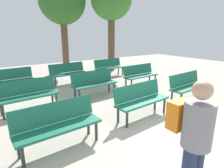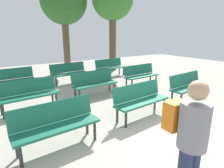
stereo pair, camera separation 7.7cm
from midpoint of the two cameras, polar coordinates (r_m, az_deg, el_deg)
ground_plane at (r=4.29m, az=24.31°, el=-16.14°), size 24.00×24.00×0.00m
bench_r0_c0 at (r=3.75m, az=-16.05°, el=-11.18°), size 1.63×0.57×0.87m
bench_r0_c1 at (r=4.93m, az=9.04°, el=-4.31°), size 1.63×0.60×0.87m
bench_r0_c2 at (r=6.62m, az=22.32°, el=-0.23°), size 1.63×0.61×0.87m
bench_r1_c0 at (r=5.77m, az=-23.71°, el=-2.54°), size 1.63×0.60×0.87m
bench_r1_c1 at (r=6.52m, az=-5.07°, el=0.66°), size 1.63×0.57×0.87m
bench_r1_c2 at (r=7.86m, az=8.97°, el=3.03°), size 1.63×0.58×0.87m
bench_r2_c0 at (r=7.84m, az=-28.00°, el=1.39°), size 1.63×0.61×0.87m
bench_r2_c1 at (r=8.41m, az=-12.68°, el=3.64°), size 1.64×0.62×0.87m
bench_r2_c2 at (r=9.57m, az=-0.37°, el=5.37°), size 1.63×0.61×0.87m
tree_0 at (r=11.76m, az=-14.23°, el=23.02°), size 2.60×2.60×5.19m
tree_1 at (r=11.31m, az=0.41°, el=23.94°), size 2.28×2.28×5.09m
visitor_with_backpack at (r=2.47m, az=23.29°, el=-15.06°), size 0.34×0.52×1.65m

